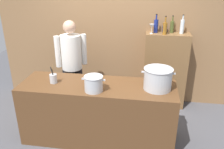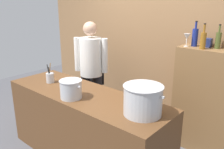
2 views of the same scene
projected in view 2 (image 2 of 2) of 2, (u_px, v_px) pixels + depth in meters
The scene contains 12 objects.
brick_back_panel at pixel (150, 31), 3.68m from camera, with size 4.40×0.10×3.00m, color olive.
prep_counter at pixel (85, 127), 2.99m from camera, with size 2.20×0.70×0.90m, color brown.
bar_cabinet at pixel (204, 101), 3.14m from camera, with size 0.76×0.32×1.39m, color brown.
chef at pixel (91, 67), 3.71m from camera, with size 0.48×0.41×1.66m.
stockpot_large at pixel (143, 100), 2.30m from camera, with size 0.45×0.39×0.29m.
stockpot_small at pixel (71, 89), 2.70m from camera, with size 0.32×0.25×0.21m.
utensil_crock at pixel (50, 77), 3.21m from camera, with size 0.10×0.10×0.27m.
wine_bottle_cobalt at pixel (195, 37), 3.05m from camera, with size 0.07×0.07×0.32m.
wine_bottle_amber at pixel (203, 40), 2.89m from camera, with size 0.07×0.07×0.31m.
wine_bottle_olive at pixel (218, 40), 2.92m from camera, with size 0.07×0.07×0.29m.
wine_glass_wide at pixel (187, 37), 3.04m from camera, with size 0.08×0.08×0.16m.
spice_tin_navy at pixel (208, 43), 3.02m from camera, with size 0.08×0.08×0.11m, color navy.
Camera 2 is at (1.99, -1.78, 1.97)m, focal length 38.51 mm.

